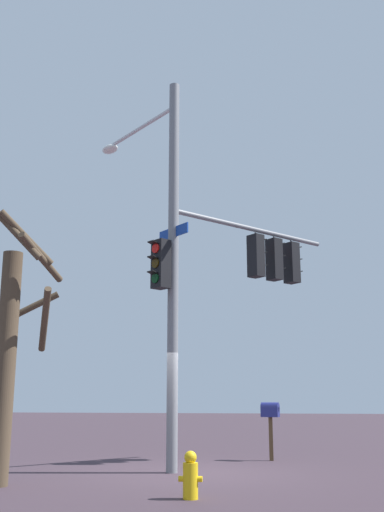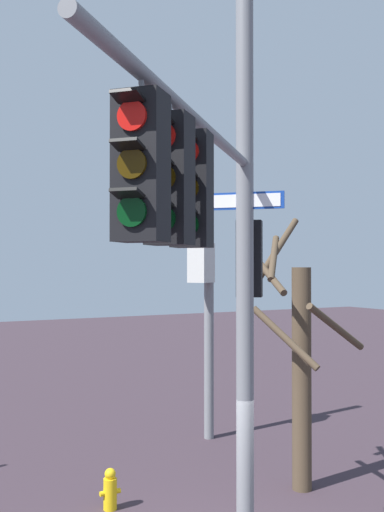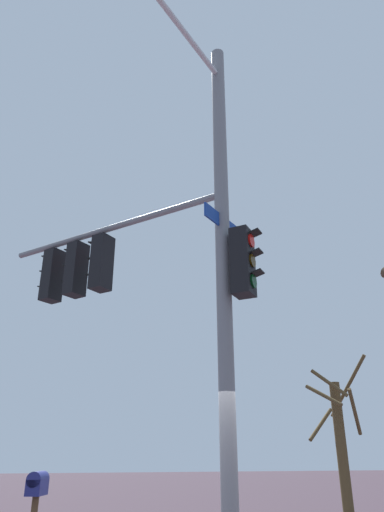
# 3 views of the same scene
# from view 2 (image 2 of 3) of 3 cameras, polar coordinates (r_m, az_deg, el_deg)

# --- Properties ---
(main_signal_pole_assembly) EXTENTS (6.12, 4.26, 8.97)m
(main_signal_pole_assembly) POSITION_cam_2_polar(r_m,az_deg,el_deg) (7.00, 4.51, 4.35)
(main_signal_pole_assembly) COLOR slate
(main_signal_pole_assembly) RESTS_ON ground
(secondary_pole_assembly) EXTENTS (0.84, 0.71, 6.65)m
(secondary_pole_assembly) POSITION_cam_2_polar(r_m,az_deg,el_deg) (14.68, 1.35, -3.22)
(secondary_pole_assembly) COLOR slate
(secondary_pole_assembly) RESTS_ON ground
(fire_hydrant) EXTENTS (0.38, 0.24, 0.73)m
(fire_hydrant) POSITION_cam_2_polar(r_m,az_deg,el_deg) (11.33, -7.96, -21.60)
(fire_hydrant) COLOR yellow
(fire_hydrant) RESTS_ON ground
(bare_tree_behind_pole) EXTENTS (1.96, 1.87, 5.34)m
(bare_tree_behind_pole) POSITION_cam_2_polar(r_m,az_deg,el_deg) (11.75, 10.41, -10.09)
(bare_tree_behind_pole) COLOR #4A3B2B
(bare_tree_behind_pole) RESTS_ON ground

